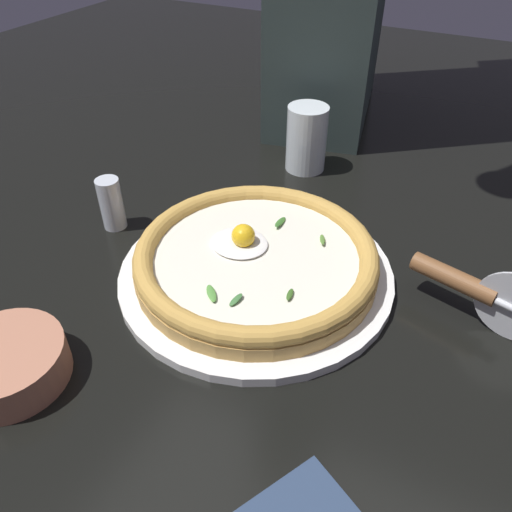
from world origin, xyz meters
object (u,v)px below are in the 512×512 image
at_px(side_bowl, 7,364).
at_px(drinking_glass, 306,143).
at_px(pizza, 256,257).
at_px(pizza_cutter, 473,287).
at_px(pepper_shaker, 111,204).

bearing_deg(side_bowl, drinking_glass, -99.93).
relative_size(pizza, pizza_cutter, 1.89).
distance_m(side_bowl, drinking_glass, 0.54).
bearing_deg(pizza_cutter, pepper_shaker, 5.15).
bearing_deg(pizza, side_bowl, 59.45).
relative_size(drinking_glass, pepper_shaker, 1.43).
xyz_separation_m(pizza, side_bowl, (0.15, 0.25, -0.01)).
height_order(side_bowl, pepper_shaker, pepper_shaker).
height_order(side_bowl, drinking_glass, drinking_glass).
distance_m(pizza, pizza_cutter, 0.25).
xyz_separation_m(side_bowl, pizza_cutter, (-0.39, -0.30, 0.02)).
bearing_deg(pepper_shaker, pizza_cutter, -174.85).
xyz_separation_m(side_bowl, drinking_glass, (-0.09, -0.54, 0.03)).
bearing_deg(pizza_cutter, pizza, 11.19).
bearing_deg(pepper_shaker, drinking_glass, -121.73).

